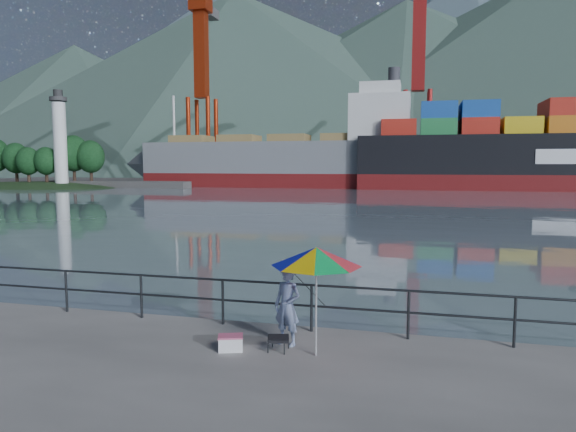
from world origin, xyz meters
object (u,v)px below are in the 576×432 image
(fisherman, at_px, (287,306))
(beach_umbrella, at_px, (316,257))
(cooler_bag, at_px, (231,344))
(bulk_carrier, at_px, (298,160))

(fisherman, xyz_separation_m, beach_umbrella, (0.66, -0.45, 1.09))
(cooler_bag, bearing_deg, beach_umbrella, -14.62)
(fisherman, distance_m, bulk_carrier, 73.39)
(beach_umbrella, bearing_deg, fisherman, 145.91)
(fisherman, distance_m, cooler_bag, 1.30)
(cooler_bag, height_order, bulk_carrier, bulk_carrier)
(fisherman, xyz_separation_m, bulk_carrier, (-16.24, 71.49, 3.43))
(cooler_bag, bearing_deg, fisherman, 11.39)
(fisherman, height_order, beach_umbrella, beach_umbrella)
(beach_umbrella, distance_m, bulk_carrier, 73.93)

